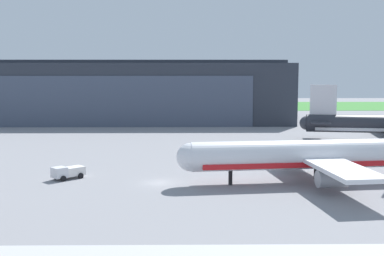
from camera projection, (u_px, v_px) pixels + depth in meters
ground_plane at (159, 183)px, 69.59m from camera, size 440.00×440.00×0.00m
grass_field_strip at (177, 106)px, 223.79m from camera, size 440.00×56.00×0.08m
maintenance_hangar at (118, 92)px, 157.68m from camera, size 106.80×39.50×19.29m
airliner_near_right at (312, 156)px, 69.46m from camera, size 38.10×31.23×13.06m
ops_van at (68, 172)px, 72.09m from camera, size 4.81×4.66×1.91m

